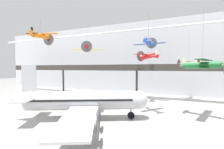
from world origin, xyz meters
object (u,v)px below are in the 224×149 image
object	(u,v)px
suspended_plane_orange_highwing	(41,36)
suspended_plane_blue_trainer	(149,42)
suspended_plane_green_biplane	(203,65)
suspended_plane_cream_biplane	(188,64)
suspended_plane_yellow_lowwing	(88,49)
suspended_plane_red_highwing	(148,56)
airliner_silver_main	(81,101)

from	to	relation	value
suspended_plane_orange_highwing	suspended_plane_blue_trainer	bearing A→B (deg)	-65.87
suspended_plane_green_biplane	suspended_plane_cream_biplane	distance (m)	17.44
suspended_plane_blue_trainer	suspended_plane_cream_biplane	xyz separation A→B (m)	(10.60, 7.02, -6.02)
suspended_plane_blue_trainer	suspended_plane_yellow_lowwing	bearing A→B (deg)	123.88
suspended_plane_red_highwing	suspended_plane_cream_biplane	world-z (taller)	suspended_plane_red_highwing
airliner_silver_main	suspended_plane_blue_trainer	distance (m)	25.54
suspended_plane_blue_trainer	suspended_plane_cream_biplane	bearing A→B (deg)	-50.21
suspended_plane_cream_biplane	suspended_plane_blue_trainer	bearing A→B (deg)	56.77
suspended_plane_blue_trainer	suspended_plane_orange_highwing	distance (m)	27.92
airliner_silver_main	suspended_plane_red_highwing	bearing A→B (deg)	14.35
airliner_silver_main	suspended_plane_yellow_lowwing	distance (m)	17.59
airliner_silver_main	suspended_plane_cream_biplane	bearing A→B (deg)	28.61
suspended_plane_yellow_lowwing	suspended_plane_blue_trainer	bearing A→B (deg)	92.67
airliner_silver_main	suspended_plane_red_highwing	world-z (taller)	suspended_plane_red_highwing
suspended_plane_green_biplane	suspended_plane_orange_highwing	world-z (taller)	suspended_plane_orange_highwing
suspended_plane_red_highwing	suspended_plane_yellow_lowwing	bearing A→B (deg)	28.48
suspended_plane_yellow_lowwing	suspended_plane_blue_trainer	size ratio (longest dim) A/B	0.85
airliner_silver_main	suspended_plane_green_biplane	distance (m)	23.68
suspended_plane_red_highwing	airliner_silver_main	bearing A→B (deg)	79.54
suspended_plane_yellow_lowwing	suspended_plane_green_biplane	bearing A→B (deg)	59.54
suspended_plane_yellow_lowwing	suspended_plane_red_highwing	xyz separation A→B (m)	(16.58, -3.30, -2.76)
airliner_silver_main	suspended_plane_cream_biplane	distance (m)	34.10
suspended_plane_yellow_lowwing	suspended_plane_orange_highwing	xyz separation A→B (m)	(-7.77, -8.45, 2.43)
suspended_plane_blue_trainer	suspended_plane_cream_biplane	distance (m)	14.07
suspended_plane_blue_trainer	suspended_plane_orange_highwing	size ratio (longest dim) A/B	1.10
suspended_plane_green_biplane	suspended_plane_orange_highwing	xyz separation A→B (m)	(-34.35, -5.88, 7.09)
suspended_plane_cream_biplane	suspended_plane_orange_highwing	bearing A→B (deg)	58.21
suspended_plane_yellow_lowwing	suspended_plane_red_highwing	bearing A→B (deg)	53.80
suspended_plane_cream_biplane	suspended_plane_orange_highwing	xyz separation A→B (m)	(-33.30, -23.28, 6.51)
suspended_plane_yellow_lowwing	suspended_plane_red_highwing	distance (m)	17.13
suspended_plane_green_biplane	suspended_plane_red_highwing	bearing A→B (deg)	-156.50
suspended_plane_yellow_lowwing	suspended_plane_red_highwing	size ratio (longest dim) A/B	0.78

